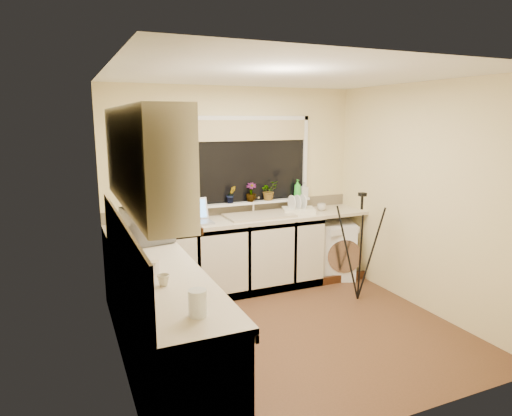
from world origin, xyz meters
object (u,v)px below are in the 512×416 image
Objects in this scene: dish_rack at (298,210)px; plant_b at (231,195)px; kettle at (152,233)px; tripod at (360,247)px; glass_jug at (198,303)px; laptop at (195,216)px; plant_d at (269,190)px; microwave at (147,225)px; cup_left at (163,280)px; washing_machine at (333,249)px; steel_jar at (155,267)px; cup_back at (322,207)px; plant_c at (251,192)px; soap_bottle_clear at (304,189)px; soap_bottle_green at (297,189)px.

plant_b is (-0.83, 0.20, 0.23)m from dish_rack.
kettle is 0.15× the size of tripod.
tripod is at bearing 33.78° from glass_jug.
laptop is 1.07m from plant_d.
glass_jug is at bearing 167.55° from microwave.
plant_b is 2.42× the size of cup_left.
dish_rack is 3.15m from glass_jug.
kettle is at bearing 87.88° from glass_jug.
washing_machine is 8.44× the size of cup_left.
laptop is at bearing 48.27° from kettle.
steel_jar is at bearing -126.18° from plant_b.
cup_back is 1.33× the size of cup_left.
plant_b is at bearing 57.93° from cup_left.
plant_b is at bearing 143.16° from tripod.
kettle is 0.82× the size of plant_c.
soap_bottle_clear is (2.22, 2.63, 0.17)m from glass_jug.
plant_d is 1.20× the size of soap_bottle_clear.
cup_back is at bearing 95.31° from tripod.
tripod is (2.31, -0.16, -0.37)m from kettle.
microwave reaches higher than dish_rack.
plant_d is at bearing -76.66° from microwave.
dish_rack is 2.06m from microwave.
soap_bottle_green is (1.44, 0.20, 0.20)m from laptop.
dish_rack is at bearing -19.81° from plant_c.
dish_rack is 0.45m from plant_d.
soap_bottle_green reaches higher than soap_bottle_clear.
tripod reaches higher than cup_left.
plant_c is 0.25m from plant_d.
cup_back is at bearing 45.54° from glass_jug.
cup_left is (-0.12, -1.29, -0.11)m from microwave.
dish_rack is 4.03× the size of steel_jar.
laptop is 0.85m from microwave.
plant_d reaches higher than dish_rack.
plant_c is 2.00× the size of cup_back.
kettle is at bearing -143.21° from washing_machine.
kettle is 1.98× the size of steel_jar.
soap_bottle_clear is at bearing -81.77° from microwave.
plant_b is at bearing 53.82° from steel_jar.
plant_b is 0.51m from plant_d.
washing_machine is 3.85× the size of kettle.
plant_b is 1.20m from cup_back.
steel_jar is at bearing -127.46° from washing_machine.
glass_jug is (-0.67, -2.42, 0.01)m from laptop.
kettle is 0.90m from steel_jar.
cup_back reaches higher than dish_rack.
kettle is (-2.46, -0.62, 0.62)m from washing_machine.
plant_d is at bearing 166.06° from dish_rack.
soap_bottle_green is (2.12, 2.62, 0.19)m from glass_jug.
soap_bottle_green is (2.08, 0.76, 0.12)m from microwave.
kettle reaches higher than dish_rack.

